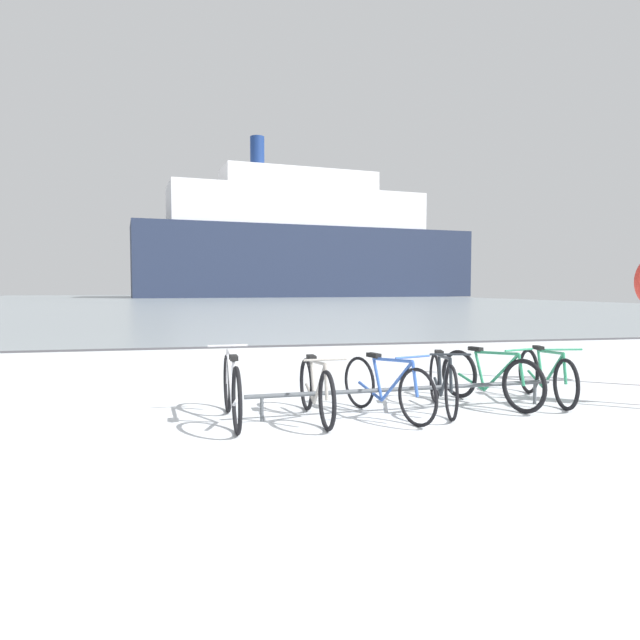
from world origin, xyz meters
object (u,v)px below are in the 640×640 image
object	(u,v)px
bicycle_3	(442,383)
bicycle_0	(232,389)
bicycle_4	(489,378)
bicycle_1	(316,390)
bicycle_2	(386,387)
ferry_ship	(304,245)
bicycle_5	(546,376)

from	to	relation	value
bicycle_3	bicycle_0	bearing A→B (deg)	-178.80
bicycle_0	bicycle_4	distance (m)	3.22
bicycle_1	bicycle_2	xyz separation A→B (m)	(0.82, -0.02, 0.01)
bicycle_1	bicycle_2	world-z (taller)	bicycle_2
bicycle_3	ferry_ship	distance (m)	89.09
bicycle_0	bicycle_5	distance (m)	4.07
bicycle_1	ferry_ship	size ratio (longest dim) A/B	0.03
bicycle_0	bicycle_2	bearing A→B (deg)	-2.96
bicycle_1	bicycle_5	distance (m)	3.15
bicycle_3	bicycle_1	bearing A→B (deg)	-175.69
bicycle_4	bicycle_5	world-z (taller)	bicycle_4
bicycle_2	bicycle_4	world-z (taller)	bicycle_4
bicycle_3	bicycle_4	size ratio (longest dim) A/B	0.97
bicycle_4	bicycle_2	bearing A→B (deg)	-167.30
bicycle_2	bicycle_3	world-z (taller)	bicycle_2
bicycle_2	ferry_ship	distance (m)	89.36
bicycle_3	bicycle_5	bearing A→B (deg)	9.22
bicycle_2	bicycle_5	bearing A→B (deg)	9.71
bicycle_1	bicycle_3	distance (m)	1.57
ferry_ship	bicycle_0	bearing A→B (deg)	-101.01
ferry_ship	bicycle_2	bearing A→B (deg)	-99.89
bicycle_0	bicycle_2	distance (m)	1.75
bicycle_0	ferry_ship	xyz separation A→B (m)	(17.03, 87.55, 8.39)
bicycle_1	bicycle_3	size ratio (longest dim) A/B	1.01
bicycle_3	ferry_ship	xyz separation A→B (m)	(14.53, 87.49, 8.42)
bicycle_1	ferry_ship	xyz separation A→B (m)	(16.10, 87.61, 8.42)
bicycle_5	ferry_ship	xyz separation A→B (m)	(12.98, 87.24, 8.42)
bicycle_5	ferry_ship	bearing A→B (deg)	81.54
bicycle_1	bicycle_5	size ratio (longest dim) A/B	0.96
bicycle_4	bicycle_1	bearing A→B (deg)	-172.35
bicycle_3	bicycle_5	world-z (taller)	bicycle_3
bicycle_2	bicycle_3	bearing A→B (deg)	10.73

